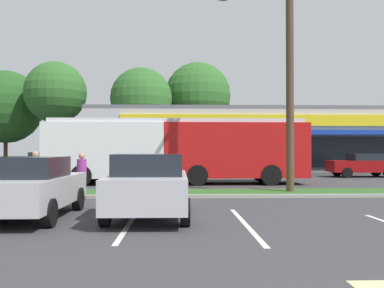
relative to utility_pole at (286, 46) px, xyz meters
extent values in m
cube|color=#2D5B23|center=(-2.65, 0.06, -5.69)|extent=(56.00, 2.20, 0.12)
cube|color=#99968C|center=(-2.65, -1.16, -5.69)|extent=(56.00, 0.24, 0.12)
cube|color=silver|center=(-5.33, -6.24, -5.74)|extent=(0.12, 4.80, 0.01)
cube|color=silver|center=(-2.65, -6.52, -5.74)|extent=(0.12, 4.80, 0.01)
cube|color=#BCB7AD|center=(3.02, 22.30, -3.30)|extent=(29.12, 12.26, 4.89)
cube|color=black|center=(3.02, 16.12, -4.28)|extent=(24.46, 0.08, 2.54)
cube|color=#14389E|center=(3.02, 15.46, -2.71)|extent=(27.38, 1.40, 0.35)
cube|color=yellow|center=(3.02, 16.08, -1.73)|extent=(23.30, 0.16, 0.88)
cube|color=slate|center=(3.02, 22.30, -0.70)|extent=(29.12, 12.26, 0.30)
cylinder|color=#473323|center=(-23.56, 31.82, -3.99)|extent=(0.44, 0.44, 3.51)
sphere|color=#23511E|center=(-23.56, 31.82, 0.82)|extent=(8.14, 8.14, 8.14)
cylinder|color=#473323|center=(-17.02, 28.32, -3.08)|extent=(0.44, 0.44, 5.34)
sphere|color=#2D6026|center=(-17.02, 28.32, 2.00)|extent=(6.42, 6.42, 6.42)
cylinder|color=#473323|center=(-8.11, 28.53, -3.39)|extent=(0.44, 0.44, 4.70)
sphere|color=#2D6026|center=(-8.11, 28.53, 1.41)|extent=(6.54, 6.54, 6.54)
cylinder|color=#473323|center=(-1.93, 32.75, -3.15)|extent=(0.44, 0.44, 5.19)
sphere|color=#2D6026|center=(-1.93, 32.75, 2.32)|extent=(7.66, 7.66, 7.66)
cylinder|color=#4C3826|center=(0.13, 0.00, -0.35)|extent=(0.30, 0.30, 10.79)
cube|color=#B71414|center=(-1.34, 5.19, -4.05)|extent=(7.14, 2.62, 2.70)
cube|color=silver|center=(-7.81, 5.13, -4.05)|extent=(5.85, 2.61, 2.70)
cube|color=silver|center=(-4.25, 5.16, -2.60)|extent=(12.44, 2.41, 0.20)
cube|color=black|center=(-4.27, 6.47, -3.56)|extent=(11.90, 0.17, 1.19)
cube|color=black|center=(-10.75, 5.10, -3.72)|extent=(0.08, 2.17, 1.51)
cylinder|color=black|center=(-8.77, 3.95, -5.25)|extent=(1.00, 0.31, 1.00)
cylinder|color=black|center=(-8.79, 6.29, -5.25)|extent=(1.00, 0.31, 1.00)
cylinder|color=black|center=(-3.27, 4.00, -5.25)|extent=(1.00, 0.31, 1.00)
cylinder|color=black|center=(-3.29, 6.35, -5.25)|extent=(1.00, 0.31, 1.00)
cylinder|color=black|center=(0.29, 4.03, -5.25)|extent=(1.00, 0.31, 1.00)
cylinder|color=black|center=(0.26, 6.38, -5.25)|extent=(1.00, 0.31, 1.00)
cube|color=navy|center=(-7.06, 10.49, -5.11)|extent=(4.60, 1.82, 0.64)
cube|color=black|center=(-7.29, 10.49, -4.52)|extent=(2.07, 1.61, 0.54)
cylinder|color=black|center=(-5.63, 11.36, -5.43)|extent=(0.64, 0.22, 0.64)
cylinder|color=black|center=(-5.63, 9.63, -5.43)|extent=(0.64, 0.22, 0.64)
cylinder|color=black|center=(-8.49, 11.36, -5.43)|extent=(0.64, 0.22, 0.64)
cylinder|color=black|center=(-8.49, 9.63, -5.43)|extent=(0.64, 0.22, 0.64)
cube|color=navy|center=(-12.17, 10.86, -5.04)|extent=(4.61, 1.88, 0.78)
cube|color=black|center=(-12.40, 10.86, -4.41)|extent=(2.07, 1.65, 0.48)
cylinder|color=black|center=(-10.74, 11.75, -5.43)|extent=(0.64, 0.22, 0.64)
cylinder|color=black|center=(-10.74, 9.97, -5.43)|extent=(0.64, 0.22, 0.64)
cylinder|color=black|center=(-13.60, 11.75, -5.43)|extent=(0.64, 0.22, 0.64)
cylinder|color=black|center=(-13.60, 9.97, -5.43)|extent=(0.64, 0.22, 0.64)
cube|color=#B7B7BC|center=(-4.94, -5.40, -5.04)|extent=(1.88, 4.27, 0.77)
cube|color=black|center=(-4.94, -5.62, -4.40)|extent=(1.66, 1.92, 0.52)
cylinder|color=black|center=(-5.83, -4.08, -5.43)|extent=(0.22, 0.64, 0.64)
cylinder|color=black|center=(-4.04, -4.08, -5.43)|extent=(0.22, 0.64, 0.64)
cylinder|color=black|center=(-5.83, -6.73, -5.43)|extent=(0.22, 0.64, 0.64)
cylinder|color=black|center=(-4.04, -6.73, -5.43)|extent=(0.22, 0.64, 0.64)
cube|color=#B7B7BC|center=(-7.94, -5.43, -5.07)|extent=(1.88, 4.36, 0.71)
cube|color=black|center=(-7.94, -5.64, -4.46)|extent=(1.66, 1.96, 0.51)
cylinder|color=black|center=(-8.83, -4.08, -5.43)|extent=(0.22, 0.64, 0.64)
cylinder|color=black|center=(-7.05, -4.08, -5.43)|extent=(0.22, 0.64, 0.64)
cylinder|color=black|center=(-7.05, -6.78, -5.43)|extent=(0.22, 0.64, 0.64)
cube|color=maroon|center=(7.48, 10.27, -5.06)|extent=(4.17, 1.75, 0.72)
cube|color=black|center=(7.69, 10.27, -4.48)|extent=(1.88, 1.54, 0.44)
cylinder|color=black|center=(6.19, 9.44, -5.43)|extent=(0.64, 0.22, 0.64)
cylinder|color=black|center=(6.19, 11.10, -5.43)|extent=(0.64, 0.22, 0.64)
cylinder|color=black|center=(8.77, 11.10, -5.43)|extent=(0.64, 0.22, 0.64)
cylinder|color=#1E2338|center=(-9.04, -1.73, -5.34)|extent=(0.29, 0.29, 0.81)
cylinder|color=silver|center=(-9.04, -1.73, -4.62)|extent=(0.34, 0.34, 0.64)
sphere|color=tan|center=(-9.04, -1.73, -4.18)|extent=(0.22, 0.22, 0.22)
cylinder|color=#47423D|center=(-7.50, -1.66, -5.35)|extent=(0.28, 0.28, 0.78)
cylinder|color=#99338C|center=(-7.50, -1.66, -4.66)|extent=(0.33, 0.33, 0.62)
sphere|color=tan|center=(-7.50, -1.66, -4.24)|extent=(0.21, 0.21, 0.21)
camera|label=1|loc=(-4.20, -16.22, -4.04)|focal=39.57mm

